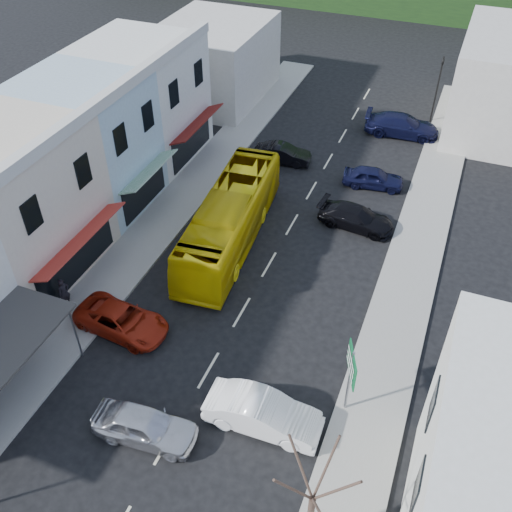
{
  "coord_description": "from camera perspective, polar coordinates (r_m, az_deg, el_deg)",
  "views": [
    {
      "loc": [
        8.17,
        -14.7,
        21.1
      ],
      "look_at": [
        0.0,
        6.0,
        2.2
      ],
      "focal_mm": 40.0,
      "sensor_mm": 36.0,
      "label": 1
    }
  ],
  "objects": [
    {
      "name": "sidewalk_right",
      "position": [
        32.44,
        15.1,
        -1.76
      ],
      "size": [
        3.0,
        52.0,
        0.15
      ],
      "primitive_type": "cube",
      "color": "gray",
      "rests_on": "ground"
    },
    {
      "name": "distant_block_right",
      "position": [
        48.12,
        24.24,
        15.46
      ],
      "size": [
        8.0,
        12.0,
        7.0
      ],
      "primitive_type": "cube",
      "color": "#B7B2A8",
      "rests_on": "ground"
    },
    {
      "name": "distant_block_left",
      "position": [
        49.73,
        -4.21,
        18.89
      ],
      "size": [
        8.0,
        10.0,
        6.0
      ],
      "primitive_type": "cube",
      "color": "#B7B2A8",
      "rests_on": "ground"
    },
    {
      "name": "car_black_near",
      "position": [
        34.89,
        9.99,
        3.86
      ],
      "size": [
        4.65,
        2.25,
        1.4
      ],
      "primitive_type": "imported",
      "rotation": [
        0.0,
        0.0,
        1.48
      ],
      "color": "black",
      "rests_on": "ground"
    },
    {
      "name": "shopfront_row",
      "position": [
        33.28,
        -21.25,
        6.45
      ],
      "size": [
        8.25,
        30.0,
        8.0
      ],
      "color": "beige",
      "rests_on": "ground"
    },
    {
      "name": "traffic_signal",
      "position": [
        47.33,
        17.63,
        15.52
      ],
      "size": [
        0.57,
        1.07,
        5.24
      ],
      "primitive_type": null,
      "rotation": [
        0.0,
        0.0,
        3.12
      ],
      "color": "black",
      "rests_on": "ground"
    },
    {
      "name": "sidewalk_left",
      "position": [
        36.02,
        -8.82,
        4.09
      ],
      "size": [
        3.0,
        52.0,
        0.15
      ],
      "primitive_type": "cube",
      "color": "gray",
      "rests_on": "ground"
    },
    {
      "name": "car_red",
      "position": [
        28.78,
        -13.29,
        -6.21
      ],
      "size": [
        4.76,
        2.33,
        1.4
      ],
      "primitive_type": "imported",
      "rotation": [
        0.0,
        0.0,
        1.48
      ],
      "color": "#9A1F0D",
      "rests_on": "ground"
    },
    {
      "name": "car_black_far",
      "position": [
        40.71,
        2.64,
        10.22
      ],
      "size": [
        4.59,
        2.33,
        1.4
      ],
      "primitive_type": "imported",
      "rotation": [
        0.0,
        0.0,
        1.7
      ],
      "color": "black",
      "rests_on": "ground"
    },
    {
      "name": "ground",
      "position": [
        26.98,
        -4.78,
        -11.3
      ],
      "size": [
        120.0,
        120.0,
        0.0
      ],
      "primitive_type": "plane",
      "color": "black",
      "rests_on": "ground"
    },
    {
      "name": "bus",
      "position": [
        32.74,
        -2.58,
        3.63
      ],
      "size": [
        3.55,
        11.78,
        3.1
      ],
      "primitive_type": "imported",
      "rotation": [
        0.0,
        0.0,
        0.09
      ],
      "color": "yellow",
      "rests_on": "ground"
    },
    {
      "name": "car_navy_mid",
      "position": [
        38.8,
        11.67,
        7.72
      ],
      "size": [
        4.6,
        2.38,
        1.4
      ],
      "primitive_type": "imported",
      "rotation": [
        0.0,
        0.0,
        1.71
      ],
      "color": "black",
      "rests_on": "ground"
    },
    {
      "name": "pedestrian_left",
      "position": [
        30.5,
        -18.62,
        -3.51
      ],
      "size": [
        0.56,
        0.69,
        1.7
      ],
      "primitive_type": "imported",
      "rotation": [
        0.0,
        0.0,
        1.27
      ],
      "color": "black",
      "rests_on": "sidewalk_left"
    },
    {
      "name": "direction_sign",
      "position": [
        24.41,
        9.27,
        -12.35
      ],
      "size": [
        1.38,
        1.83,
        3.77
      ],
      "primitive_type": null,
      "rotation": [
        0.0,
        0.0,
        0.39
      ],
      "color": "#0A572B",
      "rests_on": "ground"
    },
    {
      "name": "car_silver",
      "position": [
        24.74,
        -11.04,
        -16.36
      ],
      "size": [
        4.54,
        2.18,
        1.4
      ],
      "primitive_type": "imported",
      "rotation": [
        0.0,
        0.0,
        1.66
      ],
      "color": "silver",
      "rests_on": "ground"
    },
    {
      "name": "street_tree",
      "position": [
        20.08,
        5.68,
        -23.03
      ],
      "size": [
        2.87,
        2.87,
        6.41
      ],
      "primitive_type": null,
      "rotation": [
        0.0,
        0.0,
        -0.22
      ],
      "color": "#37271F",
      "rests_on": "ground"
    },
    {
      "name": "car_navy_far",
      "position": [
        45.52,
        14.37,
        12.44
      ],
      "size": [
        4.65,
        2.24,
        1.4
      ],
      "primitive_type": "imported",
      "rotation": [
        0.0,
        0.0,
        1.66
      ],
      "color": "black",
      "rests_on": "ground"
    },
    {
      "name": "car_white",
      "position": [
        24.62,
        0.72,
        -15.62
      ],
      "size": [
        4.46,
        1.95,
        1.4
      ],
      "primitive_type": "imported",
      "rotation": [
        0.0,
        0.0,
        1.6
      ],
      "color": "white",
      "rests_on": "ground"
    }
  ]
}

